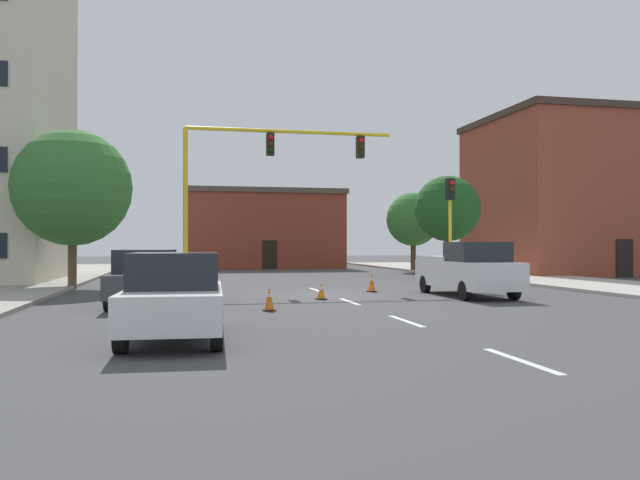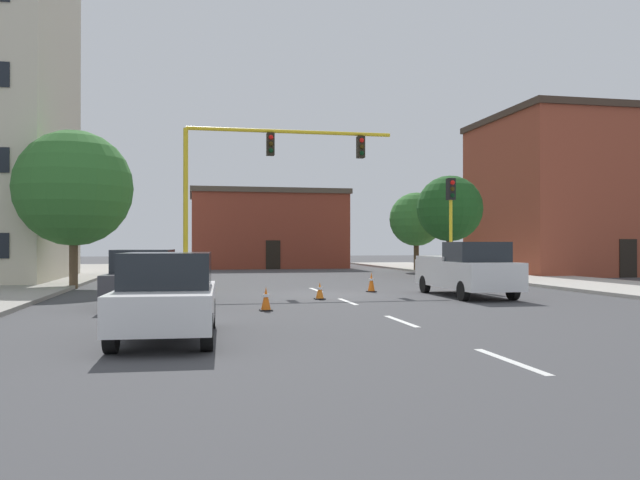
{
  "view_description": "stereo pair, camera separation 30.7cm",
  "coord_description": "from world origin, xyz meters",
  "views": [
    {
      "loc": [
        -5.42,
        -23.55,
        1.91
      ],
      "look_at": [
        0.18,
        2.51,
        2.08
      ],
      "focal_mm": 35.89,
      "sensor_mm": 36.0,
      "label": 1
    },
    {
      "loc": [
        -5.12,
        -23.61,
        1.91
      ],
      "look_at": [
        0.18,
        2.51,
        2.08
      ],
      "focal_mm": 35.89,
      "sensor_mm": 36.0,
      "label": 2
    }
  ],
  "objects": [
    {
      "name": "tree_left_near",
      "position": [
        -10.06,
        5.45,
        4.32
      ],
      "size": [
        4.99,
        4.99,
        6.83
      ],
      "color": "brown",
      "rests_on": "ground_plane"
    },
    {
      "name": "lane_stripe_seg_3",
      "position": [
        0.0,
        2.5,
        0.0
      ],
      "size": [
        0.16,
        2.4,
        0.01
      ],
      "primitive_type": "cube",
      "color": "silver",
      "rests_on": "ground_plane"
    },
    {
      "name": "traffic_light_pole_right",
      "position": [
        6.08,
        2.67,
        3.53
      ],
      "size": [
        0.32,
        0.47,
        4.8
      ],
      "color": "yellow",
      "rests_on": "ground_plane"
    },
    {
      "name": "sidewalk_right",
      "position": [
        12.96,
        8.0,
        0.07
      ],
      "size": [
        6.0,
        56.0,
        0.14
      ],
      "primitive_type": "cube",
      "color": "#B2ADA3",
      "rests_on": "ground_plane"
    },
    {
      "name": "ground_plane",
      "position": [
        0.0,
        0.0,
        0.0
      ],
      "size": [
        160.0,
        160.0,
        0.0
      ],
      "primitive_type": "plane",
      "color": "#424244"
    },
    {
      "name": "lane_stripe_seg_0",
      "position": [
        0.0,
        -14.0,
        0.0
      ],
      "size": [
        0.16,
        2.4,
        0.01
      ],
      "primitive_type": "cube",
      "color": "silver",
      "rests_on": "ground_plane"
    },
    {
      "name": "traffic_cone_roadside_b",
      "position": [
        1.97,
        1.0,
        0.38
      ],
      "size": [
        0.36,
        0.36,
        0.78
      ],
      "color": "black",
      "rests_on": "ground_plane"
    },
    {
      "name": "lane_stripe_seg_1",
      "position": [
        0.0,
        -8.5,
        0.0
      ],
      "size": [
        0.16,
        2.4,
        0.01
      ],
      "primitive_type": "cube",
      "color": "silver",
      "rests_on": "ground_plane"
    },
    {
      "name": "pickup_truck_white",
      "position": [
        4.77,
        -1.82,
        0.97
      ],
      "size": [
        2.06,
        5.42,
        1.99
      ],
      "color": "white",
      "rests_on": "ground_plane"
    },
    {
      "name": "sedan_white_mid_left",
      "position": [
        -5.58,
        -10.41,
        0.89
      ],
      "size": [
        2.07,
        4.58,
        1.74
      ],
      "color": "white",
      "rests_on": "ground_plane"
    },
    {
      "name": "traffic_cone_roadside_a",
      "position": [
        -3.0,
        -5.39,
        0.34
      ],
      "size": [
        0.36,
        0.36,
        0.69
      ],
      "color": "black",
      "rests_on": "ground_plane"
    },
    {
      "name": "tree_right_mid",
      "position": [
        9.02,
        9.75,
        3.88
      ],
      "size": [
        3.66,
        3.66,
        5.73
      ],
      "color": "#4C3823",
      "rests_on": "ground_plane"
    },
    {
      "name": "building_row_right",
      "position": [
        19.34,
        13.68,
        5.08
      ],
      "size": [
        11.28,
        10.51,
        10.14
      ],
      "color": "brown",
      "rests_on": "ground_plane"
    },
    {
      "name": "building_brick_center",
      "position": [
        1.04,
        29.28,
        3.14
      ],
      "size": [
        12.43,
        9.35,
        6.26
      ],
      "color": "brown",
      "rests_on": "ground_plane"
    },
    {
      "name": "sedan_dark_gray_near_left",
      "position": [
        -6.55,
        -3.04,
        0.89
      ],
      "size": [
        2.13,
        4.61,
        1.74
      ],
      "color": "#3D3D42",
      "rests_on": "ground_plane"
    },
    {
      "name": "lane_stripe_seg_2",
      "position": [
        0.0,
        -3.0,
        0.0
      ],
      "size": [
        0.16,
        2.4,
        0.01
      ],
      "primitive_type": "cube",
      "color": "silver",
      "rests_on": "ground_plane"
    },
    {
      "name": "tree_right_far",
      "position": [
        10.22,
        18.42,
        3.63
      ],
      "size": [
        3.71,
        3.71,
        5.5
      ],
      "color": "#4C3823",
      "rests_on": "ground_plane"
    },
    {
      "name": "sidewalk_left",
      "position": [
        -12.96,
        8.0,
        0.07
      ],
      "size": [
        6.0,
        56.0,
        0.14
      ],
      "primitive_type": "cube",
      "color": "#9E998E",
      "rests_on": "ground_plane"
    },
    {
      "name": "traffic_cone_roadside_c",
      "position": [
        -0.73,
        -1.96,
        0.29
      ],
      "size": [
        0.36,
        0.36,
        0.59
      ],
      "color": "black",
      "rests_on": "ground_plane"
    },
    {
      "name": "traffic_signal_gantry",
      "position": [
        -4.03,
        3.5,
        2.29
      ],
      "size": [
        9.76,
        1.2,
        6.83
      ],
      "color": "yellow",
      "rests_on": "ground_plane"
    }
  ]
}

